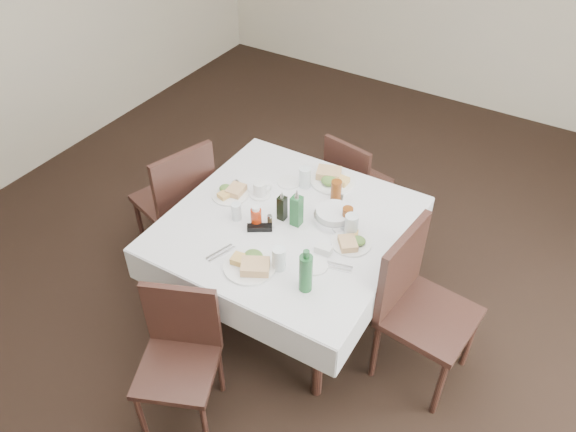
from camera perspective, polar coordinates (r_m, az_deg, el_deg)
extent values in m
plane|color=black|center=(3.84, 1.66, -10.74)|extent=(7.00, 7.00, 0.00)
cylinder|color=black|center=(3.62, -11.02, -7.21)|extent=(0.06, 0.06, 0.72)
cylinder|color=black|center=(4.18, -2.45, 1.37)|extent=(0.06, 0.06, 0.72)
cylinder|color=black|center=(3.24, 3.11, -14.00)|extent=(0.06, 0.06, 0.72)
cylinder|color=black|center=(3.86, 10.14, -3.40)|extent=(0.06, 0.06, 0.72)
cube|color=black|center=(3.42, -0.07, -0.94)|extent=(1.26, 1.26, 0.03)
cube|color=silver|center=(3.40, -0.07, -0.67)|extent=(1.39, 1.39, 0.01)
cube|color=silver|center=(3.95, 5.03, 3.74)|extent=(1.37, 0.03, 0.22)
cube|color=silver|center=(3.09, -6.67, -9.42)|extent=(1.37, 0.03, 0.22)
cube|color=silver|center=(3.28, 10.34, -6.12)|extent=(0.03, 1.37, 0.22)
cube|color=silver|center=(3.79, -9.02, 1.55)|extent=(0.03, 1.37, 0.22)
cube|color=black|center=(4.34, 7.17, 3.41)|extent=(0.46, 0.46, 0.04)
cube|color=black|center=(4.09, 5.91, 4.72)|extent=(0.39, 0.11, 0.43)
cylinder|color=black|center=(4.51, 9.98, 1.43)|extent=(0.03, 0.03, 0.40)
cylinder|color=black|center=(4.28, 7.41, -0.68)|extent=(0.03, 0.03, 0.40)
cylinder|color=black|center=(4.65, 6.54, 3.21)|extent=(0.03, 0.03, 0.40)
cylinder|color=black|center=(4.43, 3.88, 1.26)|extent=(0.03, 0.03, 0.40)
cube|color=black|center=(3.17, -11.18, -15.08)|extent=(0.54, 0.54, 0.04)
cube|color=black|center=(3.10, -10.71, -9.95)|extent=(0.39, 0.20, 0.45)
cylinder|color=black|center=(3.31, -14.71, -19.08)|extent=(0.03, 0.03, 0.42)
cylinder|color=black|center=(3.48, -12.73, -14.22)|extent=(0.03, 0.03, 0.42)
cylinder|color=black|center=(3.21, -8.46, -20.26)|extent=(0.03, 0.03, 0.42)
cylinder|color=black|center=(3.39, -6.90, -15.16)|extent=(0.03, 0.03, 0.42)
cube|color=black|center=(3.33, 14.20, -9.97)|extent=(0.53, 0.53, 0.04)
cube|color=black|center=(3.19, 11.47, -5.24)|extent=(0.09, 0.48, 0.52)
cylinder|color=black|center=(3.37, 15.15, -16.42)|extent=(0.04, 0.04, 0.49)
cylinder|color=black|center=(3.44, 8.83, -13.26)|extent=(0.04, 0.04, 0.49)
cylinder|color=black|center=(3.62, 18.01, -11.77)|extent=(0.04, 0.04, 0.49)
cylinder|color=black|center=(3.69, 12.13, -8.98)|extent=(0.04, 0.04, 0.49)
cube|color=black|center=(4.11, -11.60, 1.63)|extent=(0.58, 0.58, 0.04)
cube|color=black|center=(3.80, -10.42, 3.11)|extent=(0.18, 0.46, 0.51)
cylinder|color=black|center=(4.47, -10.40, 1.52)|extent=(0.04, 0.04, 0.47)
cylinder|color=black|center=(4.20, -7.44, -1.05)|extent=(0.04, 0.04, 0.47)
cylinder|color=black|center=(4.33, -14.81, -0.68)|extent=(0.04, 0.04, 0.47)
cylinder|color=black|center=(4.06, -12.05, -3.49)|extent=(0.04, 0.04, 0.47)
cylinder|color=white|center=(3.72, 4.58, 3.58)|extent=(0.30, 0.30, 0.02)
cube|color=#B3774D|center=(3.73, 4.17, 4.37)|extent=(0.19, 0.17, 0.05)
cube|color=#D7B95B|center=(3.68, 5.36, 3.64)|extent=(0.10, 0.08, 0.04)
ellipsoid|color=#3F6820|center=(3.66, 4.23, 3.59)|extent=(0.11, 0.10, 0.05)
cylinder|color=white|center=(3.12, -3.89, -5.08)|extent=(0.30, 0.30, 0.02)
cube|color=#B3774D|center=(3.07, -3.35, -5.15)|extent=(0.19, 0.18, 0.05)
cube|color=#D7B95B|center=(3.12, -4.83, -4.45)|extent=(0.11, 0.09, 0.04)
ellipsoid|color=#3F6820|center=(3.13, -3.53, -4.07)|extent=(0.11, 0.10, 0.05)
cylinder|color=white|center=(3.27, 6.45, -2.73)|extent=(0.24, 0.24, 0.01)
cube|color=#B3774D|center=(3.23, 6.10, -2.77)|extent=(0.15, 0.16, 0.04)
cube|color=#D7B95B|center=(3.29, 6.57, -1.95)|extent=(0.08, 0.09, 0.03)
ellipsoid|color=#3F6820|center=(3.25, 7.16, -2.50)|extent=(0.09, 0.08, 0.04)
cylinder|color=white|center=(3.62, -5.89, 2.20)|extent=(0.24, 0.24, 0.01)
cube|color=#B3774D|center=(3.61, -5.30, 2.65)|extent=(0.11, 0.13, 0.04)
cube|color=#D7B95B|center=(3.58, -6.46, 2.16)|extent=(0.08, 0.09, 0.03)
ellipsoid|color=#3F6820|center=(3.62, -6.32, 2.80)|extent=(0.09, 0.08, 0.04)
cylinder|color=white|center=(3.70, 0.10, 3.45)|extent=(0.15, 0.15, 0.01)
cylinder|color=white|center=(3.12, 2.69, -5.06)|extent=(0.15, 0.15, 0.01)
cylinder|color=silver|center=(3.64, 1.73, 3.94)|extent=(0.08, 0.08, 0.14)
cylinder|color=silver|center=(3.07, -0.92, -4.34)|extent=(0.08, 0.08, 0.14)
cylinder|color=silver|center=(3.28, 6.44, -0.97)|extent=(0.08, 0.08, 0.15)
cylinder|color=silver|center=(3.40, -5.27, 0.45)|extent=(0.06, 0.06, 0.11)
cylinder|color=brown|center=(3.53, 4.92, 2.59)|extent=(0.07, 0.07, 0.14)
cylinder|color=brown|center=(3.35, 6.04, -0.09)|extent=(0.06, 0.06, 0.13)
cylinder|color=silver|center=(3.40, 4.66, -0.18)|extent=(0.24, 0.24, 0.04)
cylinder|color=silver|center=(3.38, 4.69, 0.25)|extent=(0.22, 0.22, 0.05)
cube|color=black|center=(3.37, -0.60, 0.81)|extent=(0.05, 0.05, 0.16)
cone|color=silver|center=(3.31, -0.61, 2.19)|extent=(0.03, 0.03, 0.04)
cube|color=#1E5A2B|center=(3.32, 0.88, 0.53)|extent=(0.06, 0.06, 0.20)
cone|color=silver|center=(3.24, 0.90, 2.27)|extent=(0.03, 0.03, 0.06)
cylinder|color=#AA290B|center=(3.34, -3.25, -0.16)|extent=(0.07, 0.07, 0.12)
cylinder|color=white|center=(3.30, -3.30, 0.77)|extent=(0.05, 0.05, 0.02)
cylinder|color=white|center=(3.41, -0.92, 0.33)|extent=(0.04, 0.04, 0.07)
cylinder|color=silver|center=(3.38, -0.93, 0.87)|extent=(0.04, 0.04, 0.01)
cylinder|color=#3C301E|center=(3.37, -1.86, -0.46)|extent=(0.03, 0.03, 0.06)
cylinder|color=silver|center=(3.35, -1.88, -0.02)|extent=(0.03, 0.03, 0.01)
cylinder|color=white|center=(3.60, -2.85, 2.20)|extent=(0.13, 0.13, 0.01)
cylinder|color=white|center=(3.57, -2.88, 2.81)|extent=(0.08, 0.08, 0.09)
cylinder|color=black|center=(3.55, -2.89, 3.21)|extent=(0.07, 0.07, 0.01)
torus|color=white|center=(3.58, -2.06, 2.89)|extent=(0.05, 0.05, 0.06)
cube|color=black|center=(3.34, -2.89, -1.19)|extent=(0.15, 0.12, 0.03)
cylinder|color=#1E5A2B|center=(2.93, 1.81, -5.83)|extent=(0.07, 0.07, 0.23)
cylinder|color=#1E5A2B|center=(2.83, 1.87, -3.90)|extent=(0.03, 0.03, 0.04)
cube|color=white|center=(3.19, 3.62, -3.41)|extent=(0.10, 0.06, 0.05)
cube|color=pink|center=(3.19, 3.62, -3.30)|extent=(0.08, 0.04, 0.02)
cube|color=silver|center=(3.62, 5.16, 2.28)|extent=(0.08, 0.16, 0.01)
cube|color=silver|center=(3.62, 5.56, 2.24)|extent=(0.08, 0.16, 0.01)
cube|color=silver|center=(3.21, -6.71, -3.87)|extent=(0.07, 0.18, 0.01)
cube|color=silver|center=(3.22, -7.00, -3.61)|extent=(0.07, 0.18, 0.01)
cube|color=silver|center=(3.12, 4.69, -5.28)|extent=(0.20, 0.06, 0.01)
cube|color=silver|center=(3.14, 4.82, -4.90)|extent=(0.20, 0.06, 0.01)
cube|color=silver|center=(3.68, -4.69, 3.07)|extent=(0.15, 0.08, 0.01)
cube|color=silver|center=(3.67, -5.02, 2.93)|extent=(0.15, 0.08, 0.01)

